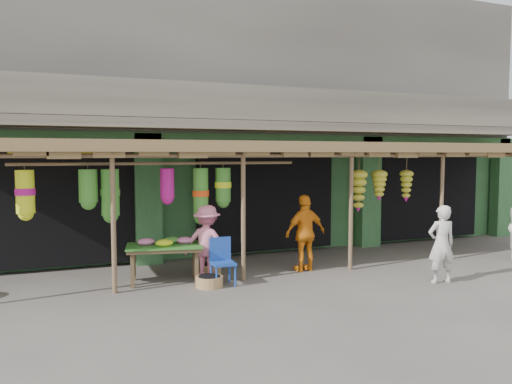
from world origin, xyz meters
name	(u,v)px	position (x,y,z in m)	size (l,w,h in m)	color
ground	(305,272)	(0.00, 0.00, 0.00)	(80.00, 80.00, 0.00)	#514C47
building	(231,126)	(0.00, 4.87, 3.37)	(16.40, 6.80, 7.00)	gray
awning	(283,152)	(-0.16, 0.80, 2.57)	(14.00, 2.70, 2.79)	brown
flower_table	(165,247)	(-2.98, 0.24, 0.71)	(1.60, 1.11, 0.88)	brown
blue_chair	(222,259)	(-2.00, -0.34, 0.51)	(0.44, 0.45, 0.91)	#1941A8
basket_mid	(209,282)	(-2.28, -0.42, 0.10)	(0.52, 0.52, 0.20)	#946442
basket_right	(209,269)	(-2.00, 0.51, 0.11)	(0.49, 0.49, 0.22)	olive
person_front	(441,244)	(2.04, -1.83, 0.77)	(0.56, 0.37, 1.54)	beige
person_vendor	(305,233)	(0.03, 0.06, 0.83)	(0.97, 0.41, 1.66)	orange
person_shopper	(207,243)	(-2.17, 0.07, 0.76)	(0.98, 0.56, 1.52)	pink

